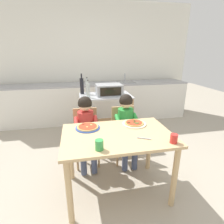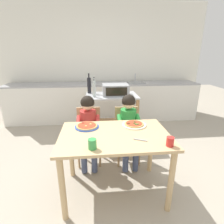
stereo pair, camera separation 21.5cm
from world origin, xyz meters
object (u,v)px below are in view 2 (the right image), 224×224
child_in_green_shirt (129,122)px  pizza_plate_blue_rimmed (87,126)px  bottle_dark_olive_oil (94,87)px  dining_table (115,144)px  toaster_oven (115,90)px  dining_chair_left (89,131)px  bottle_squat_spirits (89,85)px  dining_chair_right (127,130)px  serving_spoon (140,140)px  bottle_clear_vinegar (94,90)px  child_in_red_shirt (88,123)px  kitchen_island_cart (112,110)px  pizza_plate_cream (134,124)px  drinking_cup_green (92,144)px  drinking_cup_red (170,142)px

child_in_green_shirt → pizza_plate_blue_rimmed: size_ratio=3.62×
bottle_dark_olive_oil → pizza_plate_blue_rimmed: bottle_dark_olive_oil is taller
pizza_plate_blue_rimmed → dining_table: bearing=-35.4°
toaster_oven → dining_chair_left: size_ratio=0.56×
bottle_dark_olive_oil → bottle_squat_spirits: bearing=152.7°
dining_chair_right → serving_spoon: size_ratio=5.79×
bottle_clear_vinegar → dining_chair_right: bearing=-51.3°
toaster_oven → child_in_red_shirt: (-0.47, -0.79, -0.30)m
dining_chair_right → kitchen_island_cart: bearing=102.9°
bottle_clear_vinegar → pizza_plate_blue_rimmed: size_ratio=1.05×
child_in_green_shirt → serving_spoon: size_ratio=7.31×
child_in_red_shirt → toaster_oven: bearing=59.4°
bottle_clear_vinegar → dining_table: 1.32m
toaster_oven → pizza_plate_cream: size_ratio=1.54×
pizza_plate_blue_rimmed → dining_chair_right: bearing=38.4°
dining_chair_right → pizza_plate_cream: dining_chair_right is taller
dining_table → child_in_red_shirt: bearing=118.1°
kitchen_island_cart → dining_chair_right: (0.16, -0.71, -0.09)m
bottle_clear_vinegar → child_in_red_shirt: bottle_clear_vinegar is taller
toaster_oven → bottle_dark_olive_oil: bottle_dark_olive_oil is taller
dining_table → drinking_cup_green: 0.40m
pizza_plate_cream → drinking_cup_red: (0.23, -0.52, 0.03)m
toaster_oven → bottle_squat_spirits: bearing=157.6°
kitchen_island_cart → bottle_squat_spirits: bearing=155.6°
dining_table → child_in_green_shirt: size_ratio=1.16×
drinking_cup_green → pizza_plate_cream: bearing=45.3°
dining_table → bottle_dark_olive_oil: bearing=98.0°
dining_chair_right → bottle_squat_spirits: bearing=122.3°
dining_chair_right → pizza_plate_cream: 0.53m
dining_chair_right → drinking_cup_red: size_ratio=8.93×
dining_table → child_in_green_shirt: bearing=64.4°
bottle_clear_vinegar → child_in_red_shirt: 0.76m
dining_chair_left → dining_chair_right: (0.56, -0.03, 0.00)m
dining_chair_left → child_in_red_shirt: 0.22m
bottle_squat_spirits → serving_spoon: bearing=-72.5°
pizza_plate_blue_rimmed → dining_chair_left: bearing=90.0°
kitchen_island_cart → child_in_green_shirt: child_in_green_shirt is taller
pizza_plate_blue_rimmed → bottle_squat_spirits: bearing=89.9°
bottle_dark_olive_oil → drinking_cup_green: (-0.03, -1.79, -0.18)m
child_in_red_shirt → dining_table: bearing=-61.9°
bottle_dark_olive_oil → child_in_green_shirt: size_ratio=0.30×
child_in_green_shirt → drinking_cup_red: child_in_green_shirt is taller
bottle_dark_olive_oil → pizza_plate_cream: bottle_dark_olive_oil is taller
drinking_cup_red → toaster_oven: bearing=101.2°
drinking_cup_green → drinking_cup_red: size_ratio=1.07×
dining_table → pizza_plate_blue_rimmed: bearing=144.6°
pizza_plate_blue_rimmed → serving_spoon: size_ratio=2.02×
dining_chair_right → pizza_plate_cream: size_ratio=2.77×
toaster_oven → child_in_green_shirt: size_ratio=0.44×
serving_spoon → pizza_plate_cream: bearing=87.0°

